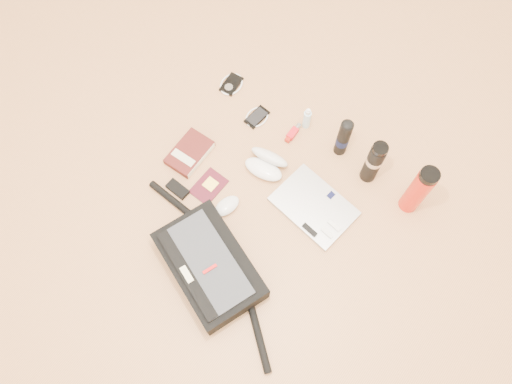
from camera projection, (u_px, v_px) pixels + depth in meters
ground at (246, 223)px, 1.94m from camera, size 4.00×4.00×0.00m
messenger_bag at (209, 265)px, 1.82m from camera, size 0.81×0.39×0.12m
laptop at (314, 207)px, 1.96m from camera, size 0.33×0.25×0.03m
book at (190, 153)px, 2.04m from camera, size 0.13×0.19×0.03m
passport at (209, 186)px, 2.00m from camera, size 0.10×0.14×0.01m
mouse at (227, 206)px, 1.95m from camera, size 0.09×0.12×0.04m
sunglasses_case at (266, 163)px, 2.01m from camera, size 0.18×0.16×0.09m
ipod at (231, 84)px, 2.19m from camera, size 0.10×0.11×0.01m
phone at (257, 117)px, 2.12m from camera, size 0.09×0.11×0.01m
inhaler at (293, 133)px, 2.08m from camera, size 0.03×0.10×0.03m
spray_bottle at (307, 119)px, 2.06m from camera, size 0.04×0.04×0.12m
aerosol_can at (343, 137)px, 1.97m from camera, size 0.06×0.06×0.22m
thermos_black at (374, 162)px, 1.91m from camera, size 0.08×0.08×0.24m
thermos_red at (418, 190)px, 1.84m from camera, size 0.08×0.08×0.28m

